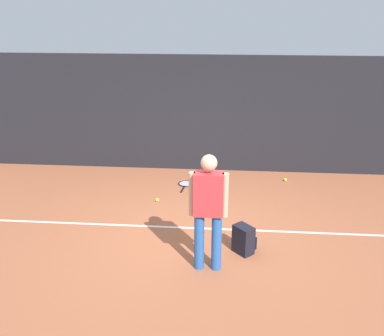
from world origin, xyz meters
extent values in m
plane|color=#9E5638|center=(0.00, 0.00, 0.00)|extent=(12.00, 12.00, 0.00)
cube|color=black|center=(0.00, 3.00, 1.26)|extent=(10.00, 0.10, 2.52)
cube|color=white|center=(0.00, 0.20, 0.00)|extent=(9.00, 0.05, 0.00)
cylinder|color=#2659A5|center=(0.45, -0.95, 0.42)|extent=(0.14, 0.14, 0.85)
cylinder|color=#2659A5|center=(0.21, -0.94, 0.42)|extent=(0.14, 0.14, 0.85)
cube|color=red|center=(0.33, -0.94, 1.15)|extent=(0.40, 0.22, 0.60)
sphere|color=#D8A884|center=(0.33, -0.94, 1.59)|extent=(0.22, 0.22, 0.22)
cylinder|color=#D8A884|center=(0.55, -0.95, 1.14)|extent=(0.09, 0.09, 0.62)
cylinder|color=#D8A884|center=(0.11, -0.94, 1.14)|extent=(0.09, 0.09, 0.62)
cylinder|color=black|center=(-0.30, 1.78, 0.01)|extent=(0.07, 0.30, 0.03)
torus|color=black|center=(-0.26, 2.07, 0.01)|extent=(0.36, 0.36, 0.02)
cylinder|color=#B2B2B2|center=(-0.26, 2.07, 0.01)|extent=(0.31, 0.31, 0.00)
cube|color=black|center=(0.84, -0.49, 0.22)|extent=(0.35, 0.36, 0.44)
cube|color=black|center=(0.95, -0.40, 0.14)|extent=(0.21, 0.22, 0.20)
sphere|color=#CCE033|center=(1.81, 2.41, 0.03)|extent=(0.07, 0.07, 0.07)
sphere|color=#CCE033|center=(-0.73, 1.18, 0.03)|extent=(0.07, 0.07, 0.07)
camera|label=1|loc=(0.55, -6.27, 3.54)|focal=41.05mm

